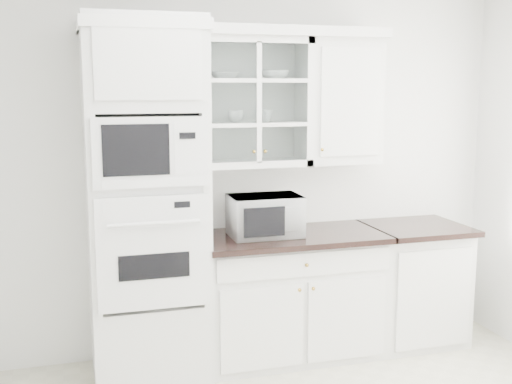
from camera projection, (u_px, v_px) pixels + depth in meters
name	position (u px, v px, depth m)	size (l,w,h in m)	color
room_shell	(307.00, 121.00, 3.42)	(4.00, 3.50, 2.70)	white
oven_column	(146.00, 203.00, 4.24)	(0.76, 0.68, 2.40)	white
base_cabinet_run	(290.00, 294.00, 4.68)	(1.32, 0.67, 0.92)	white
extra_base_cabinet	(412.00, 282.00, 4.95)	(0.72, 0.67, 0.92)	white
upper_cabinet_glass	(252.00, 102.00, 4.51)	(0.80, 0.33, 0.90)	white
upper_cabinet_solid	(341.00, 102.00, 4.70)	(0.55, 0.33, 0.90)	white
crown_molding	(238.00, 31.00, 4.38)	(2.14, 0.38, 0.07)	white
countertop_microwave	(264.00, 215.00, 4.51)	(0.49, 0.41, 0.29)	white
bowl_a	(224.00, 75.00, 4.44)	(0.21, 0.21, 0.05)	white
bowl_b	(275.00, 75.00, 4.51)	(0.20, 0.20, 0.06)	white
cup_a	(236.00, 116.00, 4.49)	(0.11, 0.11, 0.08)	white
cup_b	(266.00, 116.00, 4.57)	(0.10, 0.10, 0.09)	white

